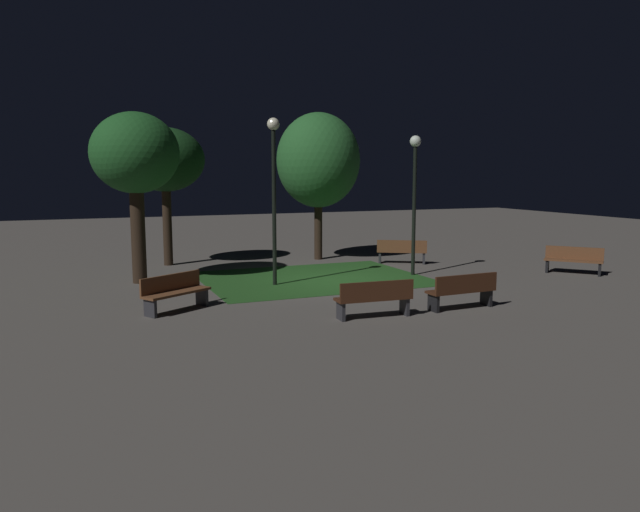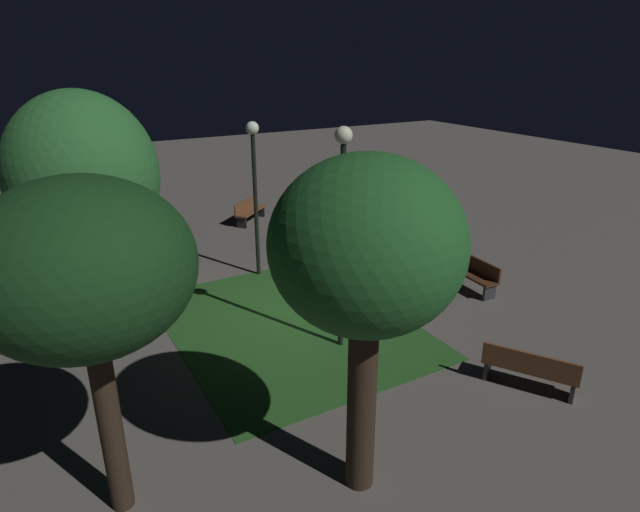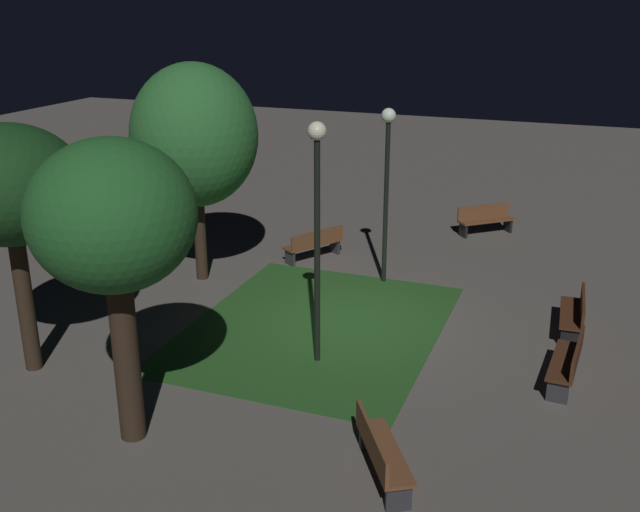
# 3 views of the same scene
# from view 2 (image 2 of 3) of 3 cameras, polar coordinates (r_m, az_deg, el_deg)

# --- Properties ---
(ground_plane) EXTENTS (60.00, 60.00, 0.00)m
(ground_plane) POSITION_cam_2_polar(r_m,az_deg,el_deg) (13.90, -1.78, -5.63)
(ground_plane) COLOR #56514C
(grass_lawn) EXTENTS (6.84, 5.39, 0.01)m
(grass_lawn) POSITION_cam_2_polar(r_m,az_deg,el_deg) (13.17, -3.44, -7.23)
(grass_lawn) COLOR #23511E
(grass_lawn) RESTS_ON ground
(bench_lawn_edge) EXTENTS (1.83, 0.59, 0.88)m
(bench_lawn_edge) POSITION_cam_2_polar(r_m,az_deg,el_deg) (15.45, 15.98, -1.69)
(bench_lawn_edge) COLOR #422314
(bench_lawn_edge) RESTS_ON ground
(bench_front_right) EXTENTS (1.82, 0.56, 0.88)m
(bench_front_right) POSITION_cam_2_polar(r_m,az_deg,el_deg) (17.08, 10.30, 0.99)
(bench_front_right) COLOR #422314
(bench_front_right) RESTS_ON ground
(bench_front_left) EXTENTS (1.79, 1.35, 0.88)m
(bench_front_left) POSITION_cam_2_polar(r_m,az_deg,el_deg) (11.33, 21.56, -11.10)
(bench_front_left) COLOR brown
(bench_front_left) RESTS_ON ground
(bench_near_trees) EXTENTS (1.79, 1.34, 0.88)m
(bench_near_trees) POSITION_cam_2_polar(r_m,az_deg,el_deg) (16.06, -15.43, -0.76)
(bench_near_trees) COLOR brown
(bench_near_trees) RESTS_ON ground
(bench_by_lamp) EXTENTS (1.54, 1.67, 0.88)m
(bench_by_lamp) POSITION_cam_2_polar(r_m,az_deg,el_deg) (20.98, -7.60, 4.91)
(bench_by_lamp) COLOR brown
(bench_by_lamp) RESTS_ON ground
(tree_lawn_side) EXTENTS (2.60, 2.60, 5.09)m
(tree_lawn_side) POSITION_cam_2_polar(r_m,az_deg,el_deg) (6.92, 5.02, 0.54)
(tree_lawn_side) COLOR #2D2116
(tree_lawn_side) RESTS_ON ground
(tree_back_left) EXTENTS (3.16, 3.16, 5.55)m
(tree_back_left) POSITION_cam_2_polar(r_m,az_deg,el_deg) (12.52, -24.00, 7.83)
(tree_back_left) COLOR #2D2116
(tree_back_left) RESTS_ON ground
(tree_right_canopy) EXTENTS (2.77, 2.77, 4.90)m
(tree_right_canopy) POSITION_cam_2_polar(r_m,az_deg,el_deg) (7.12, -23.98, -1.39)
(tree_right_canopy) COLOR #2D2116
(tree_right_canopy) RESTS_ON ground
(lamp_post_plaza_west) EXTENTS (0.36, 0.36, 4.88)m
(lamp_post_plaza_west) POSITION_cam_2_polar(r_m,az_deg,el_deg) (11.01, 2.43, 5.49)
(lamp_post_plaza_west) COLOR black
(lamp_post_plaza_west) RESTS_ON ground
(lamp_post_plaza_east) EXTENTS (0.36, 0.36, 4.48)m
(lamp_post_plaza_east) POSITION_cam_2_polar(r_m,az_deg,el_deg) (15.17, -7.04, 8.76)
(lamp_post_plaza_east) COLOR black
(lamp_post_plaza_east) RESTS_ON ground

